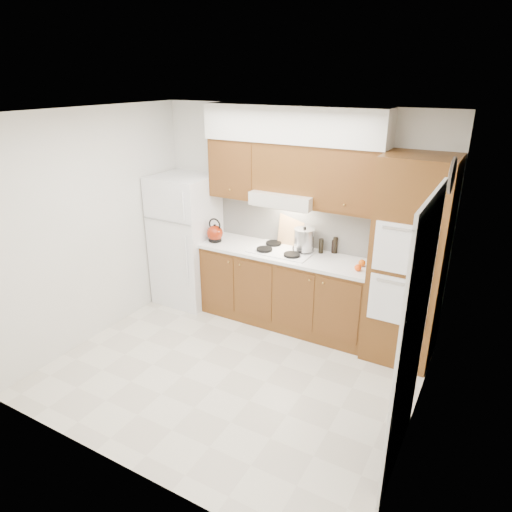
{
  "coord_description": "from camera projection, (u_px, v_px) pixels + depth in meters",
  "views": [
    {
      "loc": [
        2.18,
        -3.39,
        2.9
      ],
      "look_at": [
        0.04,
        0.45,
        1.15
      ],
      "focal_mm": 32.0,
      "sensor_mm": 36.0,
      "label": 1
    }
  ],
  "objects": [
    {
      "name": "floor",
      "position": [
        232.0,
        370.0,
        4.81
      ],
      "size": [
        3.6,
        3.6,
        0.0
      ],
      "primitive_type": "plane",
      "color": "beige",
      "rests_on": "ground"
    },
    {
      "name": "ceiling",
      "position": [
        226.0,
        113.0,
        3.85
      ],
      "size": [
        3.6,
        3.6,
        0.0
      ],
      "primitive_type": "plane",
      "color": "white",
      "rests_on": "wall_back"
    },
    {
      "name": "wall_back",
      "position": [
        295.0,
        216.0,
        5.55
      ],
      "size": [
        3.6,
        0.02,
        2.6
      ],
      "primitive_type": "cube",
      "color": "white",
      "rests_on": "floor"
    },
    {
      "name": "wall_left",
      "position": [
        95.0,
        227.0,
        5.15
      ],
      "size": [
        0.02,
        3.0,
        2.6
      ],
      "primitive_type": "cube",
      "color": "white",
      "rests_on": "floor"
    },
    {
      "name": "wall_right",
      "position": [
        427.0,
        298.0,
        3.51
      ],
      "size": [
        0.02,
        3.0,
        2.6
      ],
      "primitive_type": "cube",
      "color": "white",
      "rests_on": "floor"
    },
    {
      "name": "fridge",
      "position": [
        187.0,
        240.0,
        6.05
      ],
      "size": [
        0.75,
        0.72,
        1.72
      ],
      "primitive_type": "cube",
      "color": "white",
      "rests_on": "floor"
    },
    {
      "name": "base_cabinets",
      "position": [
        285.0,
        289.0,
        5.61
      ],
      "size": [
        2.11,
        0.6,
        0.9
      ],
      "primitive_type": "cube",
      "color": "brown",
      "rests_on": "floor"
    },
    {
      "name": "countertop",
      "position": [
        285.0,
        254.0,
        5.42
      ],
      "size": [
        2.13,
        0.62,
        0.04
      ],
      "primitive_type": "cube",
      "color": "white",
      "rests_on": "base_cabinets"
    },
    {
      "name": "backsplash",
      "position": [
        296.0,
        223.0,
        5.55
      ],
      "size": [
        2.11,
        0.03,
        0.56
      ],
      "primitive_type": "cube",
      "color": "white",
      "rests_on": "countertop"
    },
    {
      "name": "oven_cabinet",
      "position": [
        409.0,
        262.0,
        4.71
      ],
      "size": [
        0.7,
        0.65,
        2.2
      ],
      "primitive_type": "cube",
      "color": "brown",
      "rests_on": "floor"
    },
    {
      "name": "upper_cab_left",
      "position": [
        237.0,
        168.0,
        5.53
      ],
      "size": [
        0.63,
        0.33,
        0.7
      ],
      "primitive_type": "cube",
      "color": "brown",
      "rests_on": "wall_back"
    },
    {
      "name": "upper_cab_right",
      "position": [
        351.0,
        180.0,
        4.89
      ],
      "size": [
        0.73,
        0.33,
        0.7
      ],
      "primitive_type": "cube",
      "color": "brown",
      "rests_on": "wall_back"
    },
    {
      "name": "range_hood",
      "position": [
        286.0,
        198.0,
        5.27
      ],
      "size": [
        0.75,
        0.45,
        0.15
      ],
      "primitive_type": "cube",
      "color": "silver",
      "rests_on": "wall_back"
    },
    {
      "name": "upper_cab_over_hood",
      "position": [
        289.0,
        167.0,
        5.19
      ],
      "size": [
        0.75,
        0.33,
        0.55
      ],
      "primitive_type": "cube",
      "color": "brown",
      "rests_on": "range_hood"
    },
    {
      "name": "soffit",
      "position": [
        294.0,
        124.0,
        4.98
      ],
      "size": [
        2.13,
        0.36,
        0.4
      ],
      "primitive_type": "cube",
      "color": "silver",
      "rests_on": "wall_back"
    },
    {
      "name": "cooktop",
      "position": [
        282.0,
        250.0,
        5.45
      ],
      "size": [
        0.74,
        0.5,
        0.01
      ],
      "primitive_type": "cube",
      "color": "white",
      "rests_on": "countertop"
    },
    {
      "name": "doorway",
      "position": [
        412.0,
        347.0,
        3.33
      ],
      "size": [
        0.02,
        0.9,
        2.1
      ],
      "primitive_type": "cube",
      "color": "black",
      "rests_on": "floor"
    },
    {
      "name": "wall_clock",
      "position": [
        452.0,
        175.0,
        3.65
      ],
      "size": [
        0.02,
        0.3,
        0.3
      ],
      "primitive_type": "cylinder",
      "rotation": [
        0.0,
        1.57,
        0.0
      ],
      "color": "#3F3833",
      "rests_on": "wall_right"
    },
    {
      "name": "kettle",
      "position": [
        215.0,
        233.0,
        5.72
      ],
      "size": [
        0.22,
        0.22,
        0.2
      ],
      "primitive_type": "sphere",
      "rotation": [
        0.0,
        0.0,
        -0.07
      ],
      "color": "maroon",
      "rests_on": "countertop"
    },
    {
      "name": "cutting_board",
      "position": [
        291.0,
        229.0,
        5.58
      ],
      "size": [
        0.33,
        0.13,
        0.43
      ],
      "primitive_type": "cube",
      "rotation": [
        -0.21,
        0.0,
        0.05
      ],
      "color": "tan",
      "rests_on": "countertop"
    },
    {
      "name": "stock_pot",
      "position": [
        304.0,
        240.0,
        5.36
      ],
      "size": [
        0.31,
        0.31,
        0.25
      ],
      "primitive_type": "cylinder",
      "rotation": [
        0.0,
        0.0,
        0.4
      ],
      "color": "#B5B6BA",
      "rests_on": "cooktop"
    },
    {
      "name": "condiment_a",
      "position": [
        335.0,
        245.0,
        5.36
      ],
      "size": [
        0.07,
        0.07,
        0.2
      ],
      "primitive_type": "cylinder",
      "rotation": [
        0.0,
        0.0,
        0.39
      ],
      "color": "black",
      "rests_on": "countertop"
    },
    {
      "name": "condiment_b",
      "position": [
        321.0,
        246.0,
        5.36
      ],
      "size": [
        0.07,
        0.07,
        0.18
      ],
      "primitive_type": "cylinder",
      "rotation": [
        0.0,
        0.0,
        0.3
      ],
      "color": "black",
      "rests_on": "countertop"
    },
    {
      "name": "condiment_c",
      "position": [
        334.0,
        247.0,
        5.37
      ],
      "size": [
        0.06,
        0.06,
        0.15
      ],
      "primitive_type": "cylinder",
      "rotation": [
        0.0,
        0.0,
        -0.14
      ],
      "color": "black",
      "rests_on": "countertop"
    },
    {
      "name": "orange_near",
      "position": [
        358.0,
        268.0,
        4.89
      ],
      "size": [
        0.09,
        0.09,
        0.07
      ],
      "primitive_type": "sphere",
      "rotation": [
        0.0,
        0.0,
        -0.23
      ],
      "color": "#FF4F0D",
      "rests_on": "countertop"
    },
    {
      "name": "orange_far",
      "position": [
        362.0,
        263.0,
        5.0
      ],
      "size": [
        0.1,
        0.1,
        0.08
      ],
      "primitive_type": "sphere",
      "rotation": [
        0.0,
        0.0,
        0.34
      ],
      "color": "#E84C0C",
      "rests_on": "countertop"
    }
  ]
}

